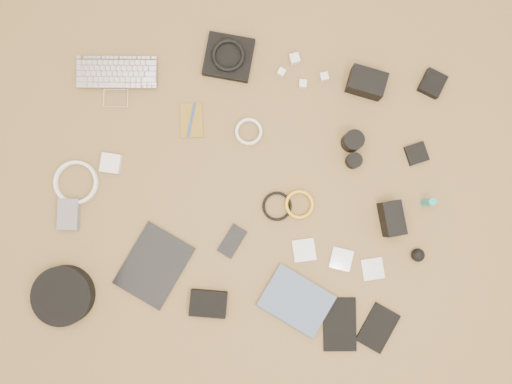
# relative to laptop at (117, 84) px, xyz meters

# --- Properties ---
(room_shell) EXTENTS (4.04, 4.04, 2.58)m
(room_shell) POSITION_rel_laptop_xyz_m (0.55, -0.34, 1.24)
(room_shell) COLOR brown
(room_shell) RESTS_ON ground
(laptop) EXTENTS (0.32, 0.24, 0.02)m
(laptop) POSITION_rel_laptop_xyz_m (0.00, 0.00, 0.00)
(laptop) COLOR #B5B4B9
(laptop) RESTS_ON ground
(headphone_pouch) EXTENTS (0.18, 0.17, 0.03)m
(headphone_pouch) POSITION_rel_laptop_xyz_m (0.40, 0.15, 0.00)
(headphone_pouch) COLOR black
(headphone_pouch) RESTS_ON ground
(headphones) EXTENTS (0.14, 0.14, 0.02)m
(headphones) POSITION_rel_laptop_xyz_m (0.40, 0.15, 0.03)
(headphones) COLOR black
(headphones) RESTS_ON headphone_pouch
(charger_a) EXTENTS (0.03, 0.03, 0.02)m
(charger_a) POSITION_rel_laptop_xyz_m (0.60, 0.12, 0.00)
(charger_a) COLOR silver
(charger_a) RESTS_ON ground
(charger_b) EXTENTS (0.04, 0.04, 0.03)m
(charger_b) POSITION_rel_laptop_xyz_m (0.64, 0.17, 0.00)
(charger_b) COLOR silver
(charger_b) RESTS_ON ground
(charger_c) EXTENTS (0.04, 0.04, 0.03)m
(charger_c) POSITION_rel_laptop_xyz_m (0.76, 0.12, 0.00)
(charger_c) COLOR silver
(charger_c) RESTS_ON ground
(charger_d) EXTENTS (0.03, 0.03, 0.03)m
(charger_d) POSITION_rel_laptop_xyz_m (0.68, 0.08, 0.00)
(charger_d) COLOR silver
(charger_d) RESTS_ON ground
(dslr_camera) EXTENTS (0.14, 0.11, 0.08)m
(dslr_camera) POSITION_rel_laptop_xyz_m (0.91, 0.10, 0.03)
(dslr_camera) COLOR black
(dslr_camera) RESTS_ON ground
(lens_pouch) EXTENTS (0.10, 0.11, 0.03)m
(lens_pouch) POSITION_rel_laptop_xyz_m (1.16, 0.14, 0.00)
(lens_pouch) COLOR black
(lens_pouch) RESTS_ON ground
(notebook_olive) EXTENTS (0.10, 0.14, 0.01)m
(notebook_olive) POSITION_rel_laptop_xyz_m (0.29, -0.10, -0.01)
(notebook_olive) COLOR brown
(notebook_olive) RESTS_ON ground
(pen_blue) EXTENTS (0.02, 0.13, 0.01)m
(pen_blue) POSITION_rel_laptop_xyz_m (0.29, -0.10, -0.00)
(pen_blue) COLOR #133FA0
(pen_blue) RESTS_ON notebook_olive
(cable_white_a) EXTENTS (0.12, 0.12, 0.01)m
(cable_white_a) POSITION_rel_laptop_xyz_m (0.51, -0.12, -0.01)
(cable_white_a) COLOR white
(cable_white_a) RESTS_ON ground
(lens_a) EXTENTS (0.09, 0.09, 0.08)m
(lens_a) POSITION_rel_laptop_xyz_m (0.89, -0.12, 0.03)
(lens_a) COLOR black
(lens_a) RESTS_ON ground
(lens_b) EXTENTS (0.07, 0.07, 0.05)m
(lens_b) POSITION_rel_laptop_xyz_m (0.90, -0.18, 0.01)
(lens_b) COLOR black
(lens_b) RESTS_ON ground
(card_reader) EXTENTS (0.10, 0.10, 0.02)m
(card_reader) POSITION_rel_laptop_xyz_m (1.13, -0.13, -0.00)
(card_reader) COLOR black
(card_reader) RESTS_ON ground
(power_brick) EXTENTS (0.07, 0.07, 0.03)m
(power_brick) POSITION_rel_laptop_xyz_m (0.02, -0.29, 0.00)
(power_brick) COLOR silver
(power_brick) RESTS_ON ground
(cable_white_b) EXTENTS (0.18, 0.18, 0.01)m
(cable_white_b) POSITION_rel_laptop_xyz_m (-0.10, -0.38, -0.00)
(cable_white_b) COLOR white
(cable_white_b) RESTS_ON ground
(cable_black) EXTENTS (0.14, 0.14, 0.01)m
(cable_black) POSITION_rel_laptop_xyz_m (0.64, -0.38, -0.01)
(cable_black) COLOR black
(cable_black) RESTS_ON ground
(cable_yellow) EXTENTS (0.12, 0.12, 0.01)m
(cable_yellow) POSITION_rel_laptop_xyz_m (0.72, -0.36, -0.01)
(cable_yellow) COLOR gold
(cable_yellow) RESTS_ON ground
(flash) EXTENTS (0.10, 0.14, 0.09)m
(flash) POSITION_rel_laptop_xyz_m (1.05, -0.38, 0.03)
(flash) COLOR black
(flash) RESTS_ON ground
(lens_cleaner) EXTENTS (0.03, 0.03, 0.09)m
(lens_cleaner) POSITION_rel_laptop_xyz_m (1.18, -0.30, 0.03)
(lens_cleaner) COLOR teal
(lens_cleaner) RESTS_ON ground
(battery_charger) EXTENTS (0.08, 0.12, 0.03)m
(battery_charger) POSITION_rel_laptop_xyz_m (-0.11, -0.50, 0.00)
(battery_charger) COLOR slate
(battery_charger) RESTS_ON ground
(tablet) EXTENTS (0.29, 0.32, 0.01)m
(tablet) POSITION_rel_laptop_xyz_m (0.22, -0.65, -0.01)
(tablet) COLOR black
(tablet) RESTS_ON ground
(phone) EXTENTS (0.10, 0.13, 0.01)m
(phone) POSITION_rel_laptop_xyz_m (0.49, -0.53, -0.01)
(phone) COLOR black
(phone) RESTS_ON ground
(filter_case_left) EXTENTS (0.10, 0.10, 0.01)m
(filter_case_left) POSITION_rel_laptop_xyz_m (0.76, -0.53, -0.01)
(filter_case_left) COLOR silver
(filter_case_left) RESTS_ON ground
(filter_case_mid) EXTENTS (0.09, 0.09, 0.01)m
(filter_case_mid) POSITION_rel_laptop_xyz_m (0.90, -0.55, -0.01)
(filter_case_mid) COLOR silver
(filter_case_mid) RESTS_ON ground
(filter_case_right) EXTENTS (0.09, 0.09, 0.01)m
(filter_case_right) POSITION_rel_laptop_xyz_m (1.01, -0.57, -0.01)
(filter_case_right) COLOR silver
(filter_case_right) RESTS_ON ground
(air_blower) EXTENTS (0.05, 0.05, 0.05)m
(air_blower) POSITION_rel_laptop_xyz_m (1.17, -0.50, 0.01)
(air_blower) COLOR black
(air_blower) RESTS_ON ground
(headphone_case) EXTENTS (0.24, 0.24, 0.06)m
(headphone_case) POSITION_rel_laptop_xyz_m (-0.09, -0.79, 0.02)
(headphone_case) COLOR black
(headphone_case) RESTS_ON ground
(drive_case) EXTENTS (0.14, 0.10, 0.03)m
(drive_case) POSITION_rel_laptop_xyz_m (0.43, -0.76, 0.00)
(drive_case) COLOR black
(drive_case) RESTS_ON ground
(paperback) EXTENTS (0.29, 0.26, 0.02)m
(paperback) POSITION_rel_laptop_xyz_m (0.71, -0.79, -0.00)
(paperback) COLOR #455775
(paperback) RESTS_ON ground
(notebook_black_a) EXTENTS (0.14, 0.20, 0.01)m
(notebook_black_a) POSITION_rel_laptop_xyz_m (0.91, -0.78, -0.00)
(notebook_black_a) COLOR black
(notebook_black_a) RESTS_ON ground
(notebook_black_b) EXTENTS (0.16, 0.18, 0.01)m
(notebook_black_b) POSITION_rel_laptop_xyz_m (1.05, -0.78, -0.01)
(notebook_black_b) COLOR black
(notebook_black_b) RESTS_ON ground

